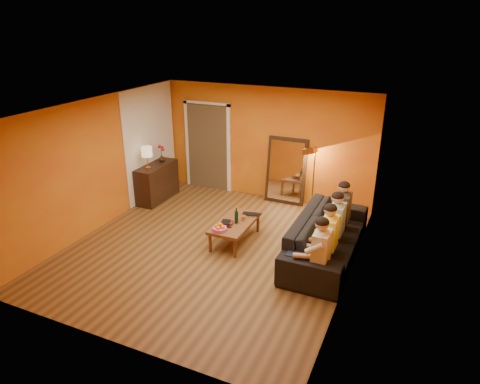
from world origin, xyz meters
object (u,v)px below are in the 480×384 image
at_px(coffee_table, 235,231).
at_px(tumbler, 243,218).
at_px(mirror_frame, 286,171).
at_px(vase, 162,158).
at_px(table_lamp, 147,158).
at_px(person_mid_right, 336,224).
at_px(person_far_left, 321,254).
at_px(sideboard, 157,182).
at_px(person_mid_left, 329,238).
at_px(floor_lamp, 313,181).
at_px(sofa, 327,237).
at_px(person_far_right, 343,212).
at_px(wine_bottle, 236,216).
at_px(laptop, 251,215).
at_px(dog, 315,243).

bearing_deg(coffee_table, tumbler, 44.84).
distance_m(mirror_frame, vase, 2.92).
distance_m(table_lamp, person_mid_right, 4.43).
height_order(table_lamp, person_far_left, table_lamp).
bearing_deg(sideboard, tumbler, -21.01).
xyz_separation_m(sideboard, tumbler, (2.65, -1.02, 0.04)).
height_order(mirror_frame, person_mid_left, mirror_frame).
height_order(table_lamp, floor_lamp, floor_lamp).
height_order(sofa, tumbler, sofa).
distance_m(floor_lamp, person_mid_right, 1.88).
relative_size(person_mid_left, person_far_right, 1.00).
distance_m(table_lamp, person_mid_left, 4.54).
distance_m(person_mid_right, wine_bottle, 1.82).
relative_size(table_lamp, person_far_right, 0.42).
height_order(person_mid_left, tumbler, person_mid_left).
distance_m(person_far_left, tumbler, 1.97).
xyz_separation_m(person_far_left, laptop, (-1.66, 1.18, -0.18)).
bearing_deg(person_mid_left, coffee_table, 171.45).
relative_size(person_mid_left, person_mid_right, 1.00).
relative_size(mirror_frame, person_mid_right, 1.25).
bearing_deg(person_mid_left, laptop, 159.34).
height_order(sideboard, dog, sideboard).
height_order(floor_lamp, wine_bottle, floor_lamp).
bearing_deg(sofa, dog, 147.40).
distance_m(sideboard, person_mid_right, 4.46).
height_order(floor_lamp, person_mid_left, floor_lamp).
bearing_deg(dog, sofa, 81.04).
relative_size(sideboard, person_mid_right, 0.97).
relative_size(dog, wine_bottle, 2.19).
height_order(sideboard, person_mid_left, person_mid_left).
relative_size(mirror_frame, sofa, 0.58).
distance_m(dog, person_mid_left, 0.45).
bearing_deg(table_lamp, floor_lamp, 17.46).
bearing_deg(mirror_frame, wine_bottle, -95.37).
bearing_deg(table_lamp, laptop, -10.19).
relative_size(person_far_right, wine_bottle, 3.94).
distance_m(sofa, vase, 4.44).
bearing_deg(mirror_frame, person_far_left, -62.57).
bearing_deg(person_far_right, floor_lamp, 128.09).
bearing_deg(sofa, person_far_right, -11.31).
bearing_deg(sideboard, floor_lamp, 12.89).
height_order(floor_lamp, person_far_right, floor_lamp).
distance_m(sofa, floor_lamp, 1.94).
xyz_separation_m(sofa, vase, (-4.24, 1.21, 0.55)).
bearing_deg(sofa, floor_lamp, 22.84).
distance_m(person_mid_right, person_far_right, 0.55).
bearing_deg(dog, person_far_left, -46.73).
xyz_separation_m(table_lamp, coffee_table, (2.53, -0.84, -0.90)).
distance_m(sideboard, sofa, 4.35).
xyz_separation_m(dog, wine_bottle, (-1.52, 0.00, 0.24)).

